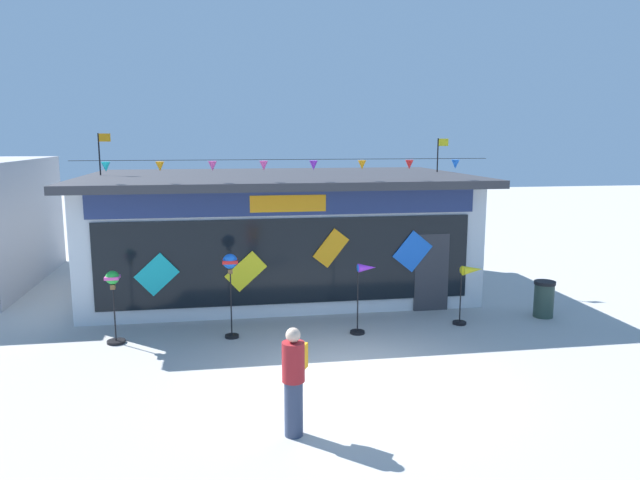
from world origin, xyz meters
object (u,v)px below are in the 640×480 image
kite_shop_building (277,231)px  trash_bin (544,299)px  wind_spinner_left (230,271)px  wind_spinner_center_right (470,280)px  wind_spinner_center_left (364,287)px  wind_spinner_far_left (113,293)px  person_near_camera (294,379)px

kite_shop_building → trash_bin: size_ratio=11.67×
wind_spinner_left → wind_spinner_center_right: 5.64m
kite_shop_building → wind_spinner_left: bearing=-108.5°
wind_spinner_center_left → trash_bin: size_ratio=1.79×
wind_spinner_far_left → trash_bin: size_ratio=1.77×
wind_spinner_center_right → wind_spinner_far_left: bearing=-179.6°
person_near_camera → trash_bin: person_near_camera is taller
kite_shop_building → person_near_camera: kite_shop_building is taller
wind_spinner_left → wind_spinner_center_left: 3.01m
wind_spinner_left → person_near_camera: wind_spinner_left is taller
kite_shop_building → trash_bin: (6.26, -3.96, -1.25)m
kite_shop_building → person_near_camera: (-0.59, -8.91, -0.82)m
wind_spinner_far_left → wind_spinner_center_left: size_ratio=0.99×
wind_spinner_far_left → person_near_camera: size_ratio=0.96×
wind_spinner_far_left → wind_spinner_left: size_ratio=0.84×
kite_shop_building → wind_spinner_center_right: 5.96m
wind_spinner_center_left → trash_bin: bearing=6.2°
wind_spinner_center_left → wind_spinner_far_left: bearing=177.7°
wind_spinner_left → person_near_camera: bearing=-79.6°
wind_spinner_far_left → wind_spinner_center_left: (5.47, -0.22, -0.03)m
wind_spinner_left → wind_spinner_center_right: (5.62, 0.10, -0.45)m
kite_shop_building → wind_spinner_far_left: (-3.93, -4.25, -0.59)m
wind_spinner_left → wind_spinner_center_right: bearing=1.0°
wind_spinner_center_left → wind_spinner_left: bearing=176.4°
wind_spinner_far_left → trash_bin: wind_spinner_far_left is taller
kite_shop_building → wind_spinner_left: 4.53m
wind_spinner_left → wind_spinner_center_left: (2.97, -0.18, -0.43)m
wind_spinner_left → person_near_camera: 4.74m
wind_spinner_left → kite_shop_building: bearing=71.5°
wind_spinner_center_right → trash_bin: bearing=6.3°
trash_bin → wind_spinner_center_left: bearing=-173.8°
trash_bin → person_near_camera: bearing=-144.2°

